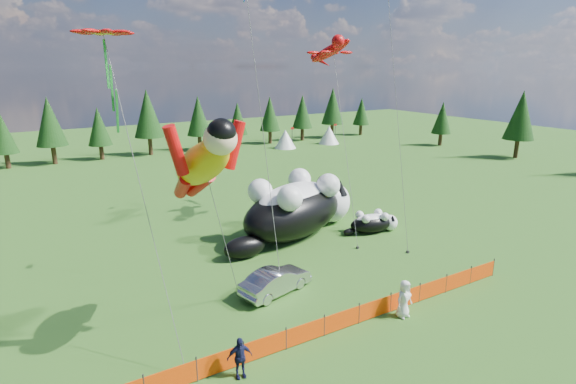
% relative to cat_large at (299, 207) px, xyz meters
% --- Properties ---
extents(ground, '(160.00, 160.00, 0.00)m').
position_rel_cat_large_xyz_m(ground, '(-4.78, -8.50, -2.11)').
color(ground, '#10390A').
rests_on(ground, ground).
extents(safety_fence, '(22.06, 0.06, 1.10)m').
position_rel_cat_large_xyz_m(safety_fence, '(-4.78, -11.50, -1.61)').
color(safety_fence, '#262626').
rests_on(safety_fence, ground).
extents(tree_line, '(90.00, 4.00, 8.00)m').
position_rel_cat_large_xyz_m(tree_line, '(-4.78, 36.50, 1.89)').
color(tree_line, black).
rests_on(tree_line, ground).
extents(festival_tents, '(50.00, 3.20, 2.80)m').
position_rel_cat_large_xyz_m(festival_tents, '(6.22, 31.50, -0.71)').
color(festival_tents, white).
rests_on(festival_tents, ground).
extents(cat_large, '(11.94, 7.06, 4.44)m').
position_rel_cat_large_xyz_m(cat_large, '(0.00, 0.00, 0.00)').
color(cat_large, black).
rests_on(cat_large, ground).
extents(cat_small, '(4.40, 2.18, 1.60)m').
position_rel_cat_large_xyz_m(cat_small, '(5.01, -2.42, -1.35)').
color(cat_small, black).
rests_on(cat_small, ground).
extents(car, '(4.46, 2.53, 1.39)m').
position_rel_cat_large_xyz_m(car, '(-5.68, -6.83, -1.42)').
color(car, silver).
rests_on(car, ground).
extents(spectator_c, '(1.09, 0.69, 1.74)m').
position_rel_cat_large_xyz_m(spectator_c, '(-10.22, -12.10, -1.24)').
color(spectator_c, '#16193C').
rests_on(spectator_c, ground).
extents(spectator_e, '(0.96, 0.66, 1.90)m').
position_rel_cat_large_xyz_m(spectator_e, '(-1.49, -12.10, -1.16)').
color(spectator_e, white).
rests_on(spectator_e, ground).
extents(superhero_kite, '(5.20, 5.46, 10.65)m').
position_rel_cat_large_xyz_m(superhero_kite, '(-10.18, -8.75, 5.86)').
color(superhero_kite, '#E0A60B').
rests_on(superhero_kite, ground).
extents(gecko_kite, '(4.29, 10.27, 14.98)m').
position_rel_cat_large_xyz_m(gecko_kite, '(4.37, 2.71, 10.82)').
color(gecko_kite, red).
rests_on(gecko_kite, ground).
extents(flower_kite, '(3.36, 7.82, 14.42)m').
position_rel_cat_large_xyz_m(flower_kite, '(-12.82, -4.89, 10.92)').
color(flower_kite, red).
rests_on(flower_kite, ground).
extents(diamond_kite_a, '(0.58, 3.61, 15.98)m').
position_rel_cat_large_xyz_m(diamond_kite_a, '(-5.69, -4.24, 12.29)').
color(diamond_kite_a, blue).
rests_on(diamond_kite_a, ground).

